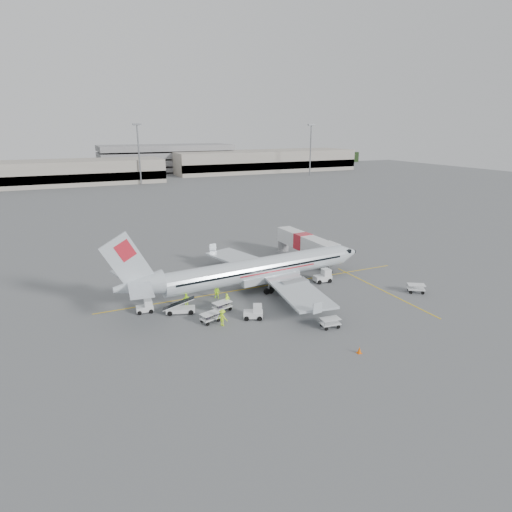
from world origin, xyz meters
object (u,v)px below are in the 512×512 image
object	(u,v)px
jet_bridge	(303,247)
tug_aft	(145,306)
tug_fore	(323,276)
tug_mid	(253,312)
belt_loader	(180,303)
aircraft	(261,254)

from	to	relation	value
jet_bridge	tug_aft	size ratio (longest dim) A/B	8.54
jet_bridge	tug_fore	xyz separation A→B (m)	(-2.90, -10.34, -1.26)
tug_fore	tug_mid	size ratio (longest dim) A/B	1.10
tug_fore	tug_mid	distance (m)	15.46
tug_fore	belt_loader	bearing A→B (deg)	-170.60
tug_fore	tug_mid	xyz separation A→B (m)	(-13.83, -6.90, -0.09)
belt_loader	tug_fore	size ratio (longest dim) A/B	1.86
tug_fore	tug_mid	bearing A→B (deg)	-149.36
aircraft	tug_mid	xyz separation A→B (m)	(-4.82, -8.17, -4.05)
tug_aft	jet_bridge	bearing A→B (deg)	24.49
jet_bridge	tug_mid	distance (m)	24.06
aircraft	belt_loader	bearing A→B (deg)	-169.83
aircraft	belt_loader	xyz separation A→B (m)	(-11.93, -3.20, -3.68)
aircraft	jet_bridge	size ratio (longest dim) A/B	2.13
aircraft	tug_fore	size ratio (longest dim) A/B	14.78
aircraft	belt_loader	world-z (taller)	aircraft
tug_mid	tug_aft	size ratio (longest dim) A/B	1.12
belt_loader	jet_bridge	bearing A→B (deg)	44.13
belt_loader	tug_mid	bearing A→B (deg)	-18.08
aircraft	tug_mid	distance (m)	10.32
tug_aft	tug_mid	bearing A→B (deg)	-28.37
tug_mid	tug_fore	bearing A→B (deg)	50.81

